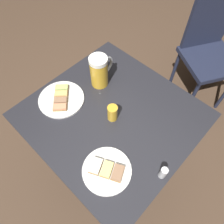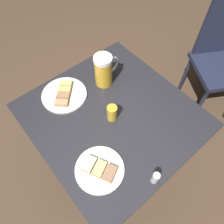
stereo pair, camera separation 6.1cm
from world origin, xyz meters
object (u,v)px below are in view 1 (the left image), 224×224
object	(u,v)px
salt_shaker	(163,173)
cafe_chair	(209,46)
plate_far	(61,99)
beer_mug	(100,71)
plate_near	(107,170)
beer_glass_small	(112,113)

from	to	relation	value
salt_shaker	cafe_chair	xyz separation A→B (m)	(0.32, -1.07, -0.20)
plate_far	cafe_chair	bearing A→B (deg)	-104.64
beer_mug	salt_shaker	size ratio (longest dim) A/B	2.49
plate_near	cafe_chair	distance (m)	1.24
plate_far	salt_shaker	world-z (taller)	salt_shaker
plate_far	plate_near	bearing A→B (deg)	166.47
plate_far	beer_mug	xyz separation A→B (m)	(-0.06, -0.22, 0.08)
plate_near	beer_mug	world-z (taller)	beer_mug
beer_glass_small	salt_shaker	bearing A→B (deg)	169.65
cafe_chair	beer_glass_small	bearing A→B (deg)	29.18
salt_shaker	cafe_chair	size ratio (longest dim) A/B	0.08
plate_far	salt_shaker	size ratio (longest dim) A/B	3.29
plate_near	cafe_chair	size ratio (longest dim) A/B	0.22
beer_mug	cafe_chair	distance (m)	0.96
beer_mug	beer_glass_small	bearing A→B (deg)	149.85
beer_glass_small	beer_mug	bearing A→B (deg)	-30.15
plate_far	cafe_chair	xyz separation A→B (m)	(-0.29, -1.11, -0.17)
plate_near	beer_glass_small	xyz separation A→B (m)	(0.16, -0.21, 0.03)
plate_far	beer_glass_small	xyz separation A→B (m)	(-0.27, -0.10, 0.03)
plate_near	salt_shaker	xyz separation A→B (m)	(-0.18, -0.14, 0.03)
beer_glass_small	salt_shaker	world-z (taller)	beer_glass_small
plate_far	beer_glass_small	size ratio (longest dim) A/B	2.70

